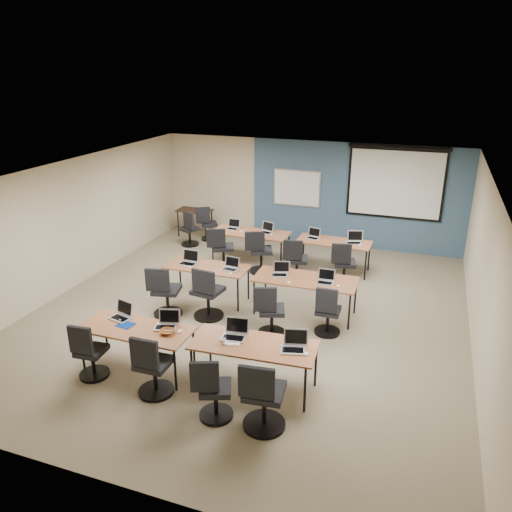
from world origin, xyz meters
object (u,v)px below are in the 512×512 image
at_px(training_table_front_left, 136,331).
at_px(task_chair_4, 165,296).
at_px(training_table_back_right, 334,243).
at_px(task_chair_11, 343,267).
at_px(whiteboard, 297,188).
at_px(task_chair_1, 152,370).
at_px(training_table_front_right, 254,347).
at_px(task_chair_9, 260,255).
at_px(laptop_11, 354,240).
at_px(laptop_9, 267,230).
at_px(laptop_3, 294,345).
at_px(laptop_1, 167,323).
at_px(training_table_back_left, 251,234).
at_px(laptop_4, 189,260).
at_px(task_chair_3, 262,401).
at_px(task_chair_8, 222,252).
at_px(laptop_10, 313,236).
at_px(projector_screen, 396,179).
at_px(laptop_5, 231,266).
at_px(laptop_2, 235,333).
at_px(task_chair_10, 296,264).
at_px(laptop_6, 280,272).
at_px(task_chair_2, 213,394).
at_px(laptop_0, 122,314).
at_px(spare_chair_b, 189,232).
at_px(task_chair_7, 327,315).
at_px(laptop_7, 325,279).
at_px(training_table_mid_left, 207,268).
at_px(task_chair_6, 270,315).
at_px(utility_table, 195,213).

height_order(training_table_front_left, task_chair_4, task_chair_4).
height_order(training_table_back_right, task_chair_11, task_chair_11).
xyz_separation_m(whiteboard, task_chair_1, (-0.12, -7.30, -1.04)).
xyz_separation_m(training_table_front_right, task_chair_9, (-1.36, 4.17, -0.26)).
bearing_deg(laptop_11, training_table_back_right, 170.02).
bearing_deg(laptop_9, laptop_3, -48.81).
xyz_separation_m(laptop_1, laptop_9, (-0.01, 4.88, -0.00)).
relative_size(training_table_back_left, laptop_11, 5.31).
distance_m(laptop_1, laptop_4, 2.60).
height_order(training_table_front_left, task_chair_3, task_chair_3).
distance_m(task_chair_8, laptop_10, 2.17).
relative_size(projector_screen, training_table_front_left, 1.37).
xyz_separation_m(training_table_front_left, laptop_5, (0.47, 2.67, 0.11)).
distance_m(training_table_back_right, laptop_1, 5.06).
bearing_deg(training_table_front_right, training_table_back_right, 83.76).
xyz_separation_m(whiteboard, laptop_2, (0.85, -6.53, -0.65)).
xyz_separation_m(laptop_10, task_chair_10, (-0.16, -0.92, -0.38)).
height_order(laptop_2, laptop_5, laptop_2).
bearing_deg(laptop_6, training_table_back_left, 104.86).
bearing_deg(laptop_1, laptop_3, -15.79).
bearing_deg(task_chair_2, laptop_2, 72.71).
height_order(laptop_6, task_chair_8, task_chair_8).
height_order(laptop_9, task_chair_10, task_chair_10).
xyz_separation_m(laptop_0, task_chair_10, (1.80, 3.91, -0.38)).
bearing_deg(laptop_11, spare_chair_b, 158.74).
relative_size(task_chair_8, task_chair_11, 1.02).
bearing_deg(laptop_5, task_chair_1, -83.77).
relative_size(projector_screen, task_chair_7, 2.53).
bearing_deg(laptop_7, spare_chair_b, 143.78).
relative_size(laptop_1, task_chair_10, 0.33).
xyz_separation_m(training_table_front_right, training_table_mid_left, (-1.89, 2.48, -0.01)).
xyz_separation_m(whiteboard, laptop_6, (0.80, -4.07, -0.66)).
distance_m(laptop_3, task_chair_10, 4.05).
distance_m(task_chair_1, task_chair_9, 4.84).
distance_m(task_chair_3, task_chair_7, 2.73).
height_order(laptop_1, task_chair_11, task_chair_11).
height_order(training_table_back_left, laptop_5, laptop_5).
height_order(task_chair_3, task_chair_4, task_chair_3).
bearing_deg(task_chair_1, laptop_3, 20.58).
xyz_separation_m(training_table_front_right, task_chair_6, (-0.25, 1.51, -0.28)).
xyz_separation_m(laptop_4, laptop_5, (0.91, 0.01, -0.01)).
xyz_separation_m(task_chair_2, utility_table, (-3.65, 6.92, 0.27)).
distance_m(laptop_4, task_chair_10, 2.39).
height_order(training_table_front_right, laptop_4, laptop_4).
height_order(task_chair_8, laptop_10, task_chair_8).
height_order(task_chair_1, task_chair_6, task_chair_1).
bearing_deg(task_chair_10, training_table_back_right, 39.90).
relative_size(laptop_5, laptop_10, 1.01).
distance_m(laptop_1, laptop_5, 2.47).
relative_size(laptop_3, task_chair_11, 0.35).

